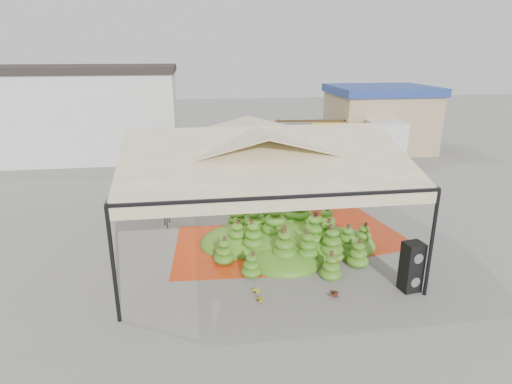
{
  "coord_description": "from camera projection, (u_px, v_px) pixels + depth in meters",
  "views": [
    {
      "loc": [
        -2.01,
        -13.32,
        6.32
      ],
      "look_at": [
        0.2,
        1.5,
        1.3
      ],
      "focal_mm": 30.0,
      "sensor_mm": 36.0,
      "label": 1
    }
  ],
  "objects": [
    {
      "name": "ground",
      "position": [
        257.0,
        241.0,
        14.78
      ],
      "size": [
        90.0,
        90.0,
        0.0
      ],
      "primitive_type": "plane",
      "color": "slate",
      "rests_on": "ground"
    },
    {
      "name": "hand_red_a",
      "position": [
        331.0,
        292.0,
        11.48
      ],
      "size": [
        0.6,
        0.54,
        0.23
      ],
      "primitive_type": "ellipsoid",
      "rotation": [
        0.0,
        0.0,
        -0.3
      ],
      "color": "#521912",
      "rests_on": "ground"
    },
    {
      "name": "vendor",
      "position": [
        246.0,
        176.0,
        19.49
      ],
      "size": [
        0.61,
        0.41,
        1.64
      ],
      "primitive_type": "imported",
      "rotation": [
        0.0,
        0.0,
        3.11
      ],
      "color": "gray",
      "rests_on": "ground"
    },
    {
      "name": "hanging_bunches",
      "position": [
        339.0,
        176.0,
        13.15
      ],
      "size": [
        4.74,
        0.24,
        0.2
      ],
      "color": "#3A811B",
      "rests_on": "ground"
    },
    {
      "name": "hand_yellow_b",
      "position": [
        257.0,
        299.0,
        11.2
      ],
      "size": [
        0.43,
        0.36,
        0.19
      ],
      "primitive_type": "ellipsoid",
      "rotation": [
        0.0,
        0.0,
        0.07
      ],
      "color": "#B08A23",
      "rests_on": "ground"
    },
    {
      "name": "hand_green",
      "position": [
        272.0,
        253.0,
        13.71
      ],
      "size": [
        0.46,
        0.38,
        0.21
      ],
      "primitive_type": "ellipsoid",
      "rotation": [
        0.0,
        0.0,
        0.01
      ],
      "color": "#4C7F1A",
      "rests_on": "ground"
    },
    {
      "name": "hand_yellow_a",
      "position": [
        253.0,
        291.0,
        11.57
      ],
      "size": [
        0.51,
        0.46,
        0.19
      ],
      "primitive_type": "ellipsoid",
      "rotation": [
        0.0,
        0.0,
        0.33
      ],
      "color": "gold",
      "rests_on": "ground"
    },
    {
      "name": "banana_heap",
      "position": [
        292.0,
        227.0,
        14.31
      ],
      "size": [
        6.63,
        5.65,
        1.32
      ],
      "primitive_type": "ellipsoid",
      "rotation": [
        0.0,
        0.0,
        -0.1
      ],
      "color": "#407A19",
      "rests_on": "ground"
    },
    {
      "name": "building_white",
      "position": [
        58.0,
        112.0,
        25.65
      ],
      "size": [
        14.3,
        6.3,
        5.4
      ],
      "color": "silver",
      "rests_on": "ground"
    },
    {
      "name": "hand_red_b",
      "position": [
        401.0,
        287.0,
        11.76
      ],
      "size": [
        0.47,
        0.4,
        0.19
      ],
      "primitive_type": "ellipsoid",
      "rotation": [
        0.0,
        0.0,
        -0.15
      ],
      "color": "#591D14",
      "rests_on": "ground"
    },
    {
      "name": "tarp_right",
      "position": [
        334.0,
        231.0,
        15.64
      ],
      "size": [
        4.92,
        5.08,
        0.01
      ],
      "primitive_type": "cube",
      "rotation": [
        0.0,
        0.0,
        0.18
      ],
      "color": "red",
      "rests_on": "ground"
    },
    {
      "name": "canopy_tent",
      "position": [
        257.0,
        148.0,
        13.73
      ],
      "size": [
        8.1,
        8.1,
        4.0
      ],
      "color": "black",
      "rests_on": "ground"
    },
    {
      "name": "banana_leaves",
      "position": [
        162.0,
        226.0,
        16.11
      ],
      "size": [
        0.96,
        1.36,
        3.7
      ],
      "primitive_type": null,
      "color": "#3F7820",
      "rests_on": "ground"
    },
    {
      "name": "truck_right",
      "position": [
        344.0,
        138.0,
        24.48
      ],
      "size": [
        7.29,
        3.01,
        2.44
      ],
      "rotation": [
        0.0,
        0.0,
        -0.08
      ],
      "color": "#462C17",
      "rests_on": "ground"
    },
    {
      "name": "building_tan",
      "position": [
        379.0,
        118.0,
        27.71
      ],
      "size": [
        6.3,
        5.3,
        4.1
      ],
      "color": "tan",
      "rests_on": "ground"
    },
    {
      "name": "tarp_left",
      "position": [
        238.0,
        248.0,
        14.28
      ],
      "size": [
        4.4,
        4.21,
        0.01
      ],
      "primitive_type": "cube",
      "rotation": [
        0.0,
        0.0,
        -0.06
      ],
      "color": "#CD4413",
      "rests_on": "ground"
    },
    {
      "name": "speaker_stack",
      "position": [
        411.0,
        267.0,
        11.6
      ],
      "size": [
        0.58,
        0.52,
        1.41
      ],
      "rotation": [
        0.0,
        0.0,
        0.16
      ],
      "color": "black",
      "rests_on": "ground"
    },
    {
      "name": "truck_left",
      "position": [
        220.0,
        147.0,
        23.1
      ],
      "size": [
        6.33,
        3.89,
        2.06
      ],
      "rotation": [
        0.0,
        0.0,
        0.33
      ],
      "color": "#4D3619",
      "rests_on": "ground"
    }
  ]
}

